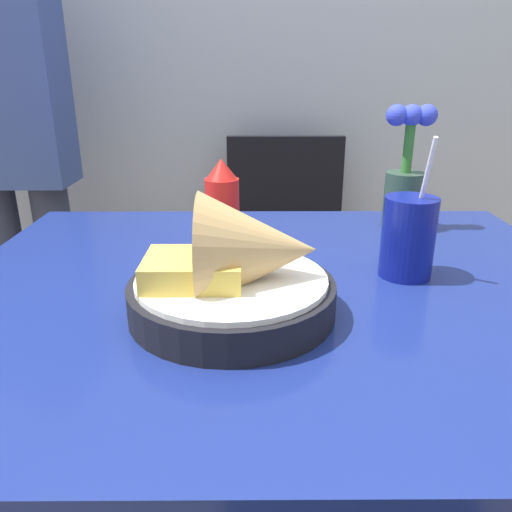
% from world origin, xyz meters
% --- Properties ---
extents(wall_window, '(7.00, 0.06, 2.60)m').
position_xyz_m(wall_window, '(0.00, 1.08, 1.30)').
color(wall_window, '#9EA8B7').
rests_on(wall_window, ground_plane).
extents(dining_table, '(1.10, 0.89, 0.77)m').
position_xyz_m(dining_table, '(0.00, 0.00, 0.67)').
color(dining_table, navy).
rests_on(dining_table, ground_plane).
extents(chair_far_window, '(0.40, 0.40, 0.90)m').
position_xyz_m(chair_far_window, '(0.07, 0.86, 0.54)').
color(chair_far_window, black).
rests_on(chair_far_window, ground_plane).
extents(food_basket, '(0.30, 0.30, 0.18)m').
position_xyz_m(food_basket, '(-0.06, -0.11, 0.84)').
color(food_basket, black).
rests_on(food_basket, dining_table).
extents(ketchup_bottle, '(0.06, 0.06, 0.18)m').
position_xyz_m(ketchup_bottle, '(-0.10, 0.16, 0.86)').
color(ketchup_bottle, red).
rests_on(ketchup_bottle, dining_table).
extents(drink_cup, '(0.09, 0.09, 0.24)m').
position_xyz_m(drink_cup, '(0.22, 0.03, 0.84)').
color(drink_cup, navy).
rests_on(drink_cup, dining_table).
extents(flower_vase, '(0.11, 0.08, 0.27)m').
position_xyz_m(flower_vase, '(0.29, 0.31, 0.88)').
color(flower_vase, '#2D4738').
rests_on(flower_vase, dining_table).
extents(person_standing, '(0.32, 0.18, 1.62)m').
position_xyz_m(person_standing, '(-0.74, 0.71, 0.94)').
color(person_standing, '#2D3347').
rests_on(person_standing, ground_plane).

